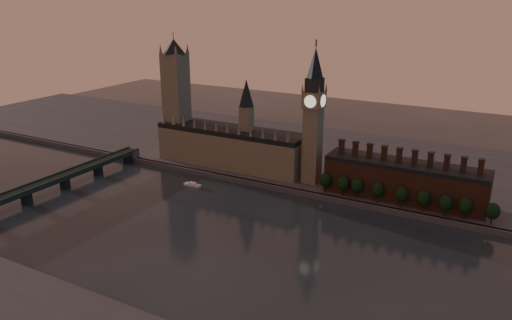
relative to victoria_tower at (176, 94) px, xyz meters
The scene contains 17 objects.
ground 176.40m from the victoria_tower, 43.78° to the right, with size 900.00×900.00×0.00m, color black.
north_bank 147.08m from the victoria_tower, 27.72° to the left, with size 900.00×182.00×4.00m.
palace_of_westminster 67.03m from the victoria_tower, ahead, with size 130.00×30.30×74.00m.
victoria_tower is the anchor object (origin of this frame).
big_ben 130.12m from the victoria_tower, ahead, with size 15.00×15.00×107.00m.
chimney_block 204.27m from the victoria_tower, ahead, with size 110.00×25.00×37.00m.
embankment_tree_0 155.25m from the victoria_tower, ahead, with size 8.60×8.60×14.88m.
embankment_tree_1 168.43m from the victoria_tower, ahead, with size 8.60×8.60×14.88m.
embankment_tree_2 177.91m from the victoria_tower, ahead, with size 8.60×8.60×14.88m.
embankment_tree_3 192.06m from the victoria_tower, ahead, with size 8.60×8.60×14.88m.
embankment_tree_4 208.16m from the victoria_tower, ahead, with size 8.60×8.60×14.88m.
embankment_tree_5 222.21m from the victoria_tower, ahead, with size 8.60×8.60×14.88m.
embankment_tree_6 235.82m from the victoria_tower, ahead, with size 8.60×8.60×14.88m.
embankment_tree_7 247.32m from the victoria_tower, ahead, with size 8.60×8.60×14.88m.
embankment_tree_8 263.17m from the victoria_tower, ahead, with size 8.60×8.60×14.88m.
westminster_bridge 133.21m from the victoria_tower, 106.56° to the right, with size 14.00×200.00×11.55m.
river_boat 89.94m from the victoria_tower, 44.42° to the right, with size 14.18×4.08×2.83m.
Camera 1 is at (146.61, -224.87, 140.92)m, focal length 35.00 mm.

